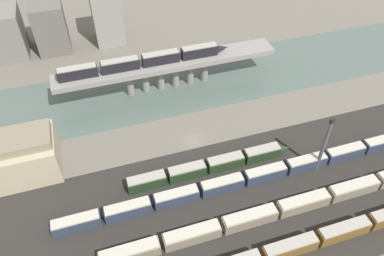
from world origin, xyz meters
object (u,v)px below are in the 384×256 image
object	(u,v)px
train_yard_outer	(211,166)
signal_tower	(324,145)
train_on_bridge	(145,61)
train_yard_mid	(284,209)
warehouse_building	(0,160)
train_yard_far	(249,178)

from	to	relation	value
train_yard_outer	signal_tower	world-z (taller)	signal_tower
train_on_bridge	train_yard_outer	world-z (taller)	train_on_bridge
train_yard_mid	warehouse_building	bearing A→B (deg)	152.73
train_on_bridge	train_yard_far	world-z (taller)	train_on_bridge
train_yard_far	warehouse_building	size ratio (longest dim) A/B	3.54
train_yard_mid	train_yard_outer	world-z (taller)	train_yard_outer
train_yard_far	signal_tower	size ratio (longest dim) A/B	5.62
signal_tower	warehouse_building	bearing A→B (deg)	163.88
train_yard_mid	signal_tower	size ratio (longest dim) A/B	5.02
train_yard_mid	train_yard_far	size ratio (longest dim) A/B	0.89
train_on_bridge	warehouse_building	bearing A→B (deg)	-150.68
train_yard_mid	signal_tower	world-z (taller)	signal_tower
train_yard_mid	train_yard_far	xyz separation A→B (m)	(-3.93, 10.71, 0.04)
train_yard_outer	train_yard_mid	bearing A→B (deg)	-56.45
train_yard_far	signal_tower	bearing A→B (deg)	-3.29
train_yard_mid	train_yard_far	world-z (taller)	train_yard_far
train_yard_far	warehouse_building	distance (m)	61.38
train_yard_far	train_yard_outer	xyz separation A→B (m)	(-7.58, 6.65, -0.02)
train_yard_far	warehouse_building	xyz separation A→B (m)	(-57.54, 20.97, 4.06)
train_yard_mid	train_yard_outer	size ratio (longest dim) A/B	1.94
train_yard_far	signal_tower	world-z (taller)	signal_tower
warehouse_building	signal_tower	bearing A→B (deg)	-16.12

